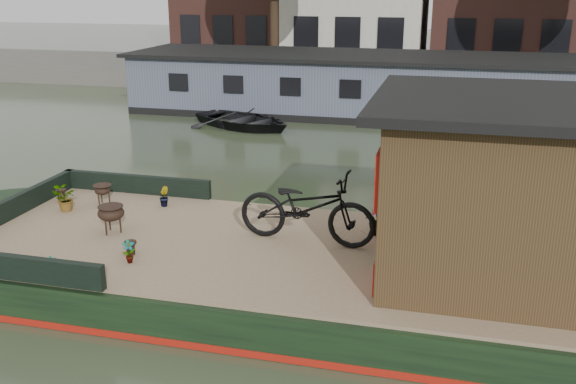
% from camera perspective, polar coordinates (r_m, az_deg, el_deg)
% --- Properties ---
extents(ground, '(120.00, 120.00, 0.00)m').
position_cam_1_polar(ground, '(9.79, 5.87, -9.14)').
color(ground, '#323D27').
rests_on(ground, ground).
extents(houseboat_hull, '(14.01, 4.02, 0.60)m').
position_cam_1_polar(houseboat_hull, '(9.92, -1.75, -6.91)').
color(houseboat_hull, black).
rests_on(houseboat_hull, ground).
extents(houseboat_deck, '(11.80, 3.80, 0.05)m').
position_cam_1_polar(houseboat_deck, '(9.52, 5.99, -5.79)').
color(houseboat_deck, '#907359').
rests_on(houseboat_deck, houseboat_hull).
extents(bow_bulwark, '(3.00, 4.00, 0.35)m').
position_cam_1_polar(bow_bulwark, '(11.27, -20.37, -1.94)').
color(bow_bulwark, black).
rests_on(bow_bulwark, houseboat_deck).
extents(cabin, '(4.00, 3.50, 2.42)m').
position_cam_1_polar(cabin, '(9.07, 20.04, 0.39)').
color(cabin, '#2F2212').
rests_on(cabin, houseboat_deck).
extents(bicycle, '(2.20, 0.93, 1.13)m').
position_cam_1_polar(bicycle, '(9.77, 1.67, -1.35)').
color(bicycle, black).
rests_on(bicycle, houseboat_deck).
extents(potted_plant_a, '(0.22, 0.21, 0.35)m').
position_cam_1_polar(potted_plant_a, '(9.44, -13.98, -5.17)').
color(potted_plant_a, brown).
rests_on(potted_plant_a, houseboat_deck).
extents(potted_plant_b, '(0.24, 0.25, 0.36)m').
position_cam_1_polar(potted_plant_b, '(11.69, -10.99, -0.39)').
color(potted_plant_b, brown).
rests_on(potted_plant_b, houseboat_deck).
extents(potted_plant_c, '(0.51, 0.49, 0.44)m').
position_cam_1_polar(potted_plant_c, '(11.87, -19.29, -0.59)').
color(potted_plant_c, '#9E522E').
rests_on(potted_plant_c, houseboat_deck).
extents(potted_plant_d, '(0.36, 0.36, 0.47)m').
position_cam_1_polar(potted_plant_d, '(10.27, 7.93, -2.49)').
color(potted_plant_d, '#984C29').
rests_on(potted_plant_d, houseboat_deck).
extents(potted_plant_e, '(0.16, 0.18, 0.29)m').
position_cam_1_polar(potted_plant_e, '(9.35, -20.22, -6.21)').
color(potted_plant_e, '#9D422E').
rests_on(potted_plant_e, houseboat_deck).
extents(brazier_front, '(0.42, 0.42, 0.46)m').
position_cam_1_polar(brazier_front, '(10.61, -15.42, -2.35)').
color(brazier_front, black).
rests_on(brazier_front, houseboat_deck).
extents(brazier_rear, '(0.41, 0.41, 0.37)m').
position_cam_1_polar(brazier_rear, '(12.02, -16.13, -0.23)').
color(brazier_rear, black).
rests_on(brazier_rear, houseboat_deck).
extents(bollard_port, '(0.20, 0.20, 0.22)m').
position_cam_1_polar(bollard_port, '(12.45, -19.49, -0.28)').
color(bollard_port, black).
rests_on(bollard_port, houseboat_deck).
extents(bollard_stbd, '(0.18, 0.18, 0.21)m').
position_cam_1_polar(bollard_stbd, '(9.74, -13.81, -4.85)').
color(bollard_stbd, black).
rests_on(bollard_stbd, houseboat_deck).
extents(dinghy, '(4.30, 3.79, 0.74)m').
position_cam_1_polar(dinghy, '(20.93, -3.95, 6.75)').
color(dinghy, black).
rests_on(dinghy, ground).
extents(far_houseboat, '(20.40, 4.40, 2.11)m').
position_cam_1_polar(far_houseboat, '(22.93, 11.36, 8.97)').
color(far_houseboat, '#4B5264').
rests_on(far_houseboat, ground).
extents(quay, '(60.00, 6.00, 0.90)m').
position_cam_1_polar(quay, '(29.43, 12.09, 9.85)').
color(quay, '#47443F').
rests_on(quay, ground).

